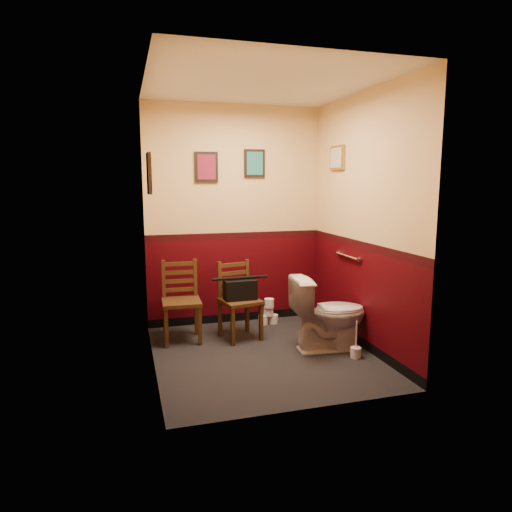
% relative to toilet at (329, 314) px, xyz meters
% --- Properties ---
extents(floor, '(2.20, 2.40, 0.00)m').
position_rel_toilet_xyz_m(floor, '(-0.72, 0.04, -0.39)').
color(floor, black).
rests_on(floor, ground).
extents(ceiling, '(2.20, 2.40, 0.00)m').
position_rel_toilet_xyz_m(ceiling, '(-0.72, 0.04, 2.31)').
color(ceiling, silver).
rests_on(ceiling, ground).
extents(wall_back, '(2.20, 0.00, 2.70)m').
position_rel_toilet_xyz_m(wall_back, '(-0.72, 1.24, 0.96)').
color(wall_back, '#380308').
rests_on(wall_back, ground).
extents(wall_front, '(2.20, 0.00, 2.70)m').
position_rel_toilet_xyz_m(wall_front, '(-0.72, -1.16, 0.96)').
color(wall_front, '#380308').
rests_on(wall_front, ground).
extents(wall_left, '(0.00, 2.40, 2.70)m').
position_rel_toilet_xyz_m(wall_left, '(-1.82, 0.04, 0.96)').
color(wall_left, '#380308').
rests_on(wall_left, ground).
extents(wall_right, '(0.00, 2.40, 2.70)m').
position_rel_toilet_xyz_m(wall_right, '(0.38, 0.04, 0.96)').
color(wall_right, '#380308').
rests_on(wall_right, ground).
extents(grab_bar, '(0.05, 0.56, 0.06)m').
position_rel_toilet_xyz_m(grab_bar, '(0.35, 0.29, 0.56)').
color(grab_bar, silver).
rests_on(grab_bar, wall_right).
extents(framed_print_back_a, '(0.28, 0.04, 0.36)m').
position_rel_toilet_xyz_m(framed_print_back_a, '(-1.07, 1.22, 1.56)').
color(framed_print_back_a, black).
rests_on(framed_print_back_a, wall_back).
extents(framed_print_back_b, '(0.26, 0.04, 0.34)m').
position_rel_toilet_xyz_m(framed_print_back_b, '(-0.47, 1.22, 1.61)').
color(framed_print_back_b, black).
rests_on(framed_print_back_b, wall_back).
extents(framed_print_left, '(0.04, 0.30, 0.38)m').
position_rel_toilet_xyz_m(framed_print_left, '(-1.80, 0.14, 1.46)').
color(framed_print_left, black).
rests_on(framed_print_left, wall_left).
extents(framed_print_right, '(0.04, 0.34, 0.28)m').
position_rel_toilet_xyz_m(framed_print_right, '(0.36, 0.64, 1.66)').
color(framed_print_right, olive).
rests_on(framed_print_right, wall_right).
extents(toilet, '(0.83, 0.51, 0.78)m').
position_rel_toilet_xyz_m(toilet, '(0.00, 0.00, 0.00)').
color(toilet, white).
rests_on(toilet, floor).
extents(toilet_brush, '(0.11, 0.11, 0.39)m').
position_rel_toilet_xyz_m(toilet_brush, '(0.17, -0.31, -0.33)').
color(toilet_brush, silver).
rests_on(toilet_brush, floor).
extents(chair_left, '(0.44, 0.44, 0.90)m').
position_rel_toilet_xyz_m(chair_left, '(-1.47, 0.73, 0.06)').
color(chair_left, '#4C3217').
rests_on(chair_left, floor).
extents(chair_right, '(0.48, 0.48, 0.88)m').
position_rel_toilet_xyz_m(chair_right, '(-0.83, 0.63, 0.05)').
color(chair_right, '#4C3217').
rests_on(chair_right, floor).
extents(handbag, '(0.37, 0.19, 0.27)m').
position_rel_toilet_xyz_m(handbag, '(-0.82, 0.59, 0.18)').
color(handbag, black).
rests_on(handbag, chair_right).
extents(tp_stack, '(0.25, 0.15, 0.33)m').
position_rel_toilet_xyz_m(tp_stack, '(-0.35, 1.02, -0.25)').
color(tp_stack, silver).
rests_on(tp_stack, floor).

